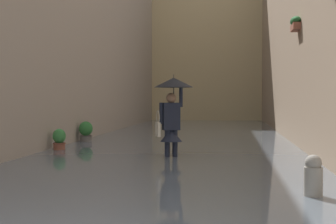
% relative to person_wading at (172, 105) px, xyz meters
% --- Properties ---
extents(ground_plane, '(66.61, 66.61, 0.00)m').
position_rel_person_wading_xyz_m(ground_plane, '(0.11, -5.05, -1.40)').
color(ground_plane, '#605B56').
extents(flood_water, '(7.28, 32.65, 0.22)m').
position_rel_person_wading_xyz_m(flood_water, '(0.11, -5.05, -1.29)').
color(flood_water, slate).
rests_on(flood_water, ground_plane).
extents(building_facade_far, '(10.08, 1.80, 10.65)m').
position_rel_person_wading_xyz_m(building_facade_far, '(0.11, -19.27, 3.92)').
color(building_facade_far, tan).
rests_on(building_facade_far, ground_plane).
extents(person_wading, '(0.91, 0.91, 2.09)m').
position_rel_person_wading_xyz_m(person_wading, '(0.00, 0.00, 0.00)').
color(person_wading, '#2D2319').
rests_on(person_wading, ground_plane).
extents(potted_plant_near_right, '(0.42, 0.42, 0.83)m').
position_rel_person_wading_xyz_m(potted_plant_near_right, '(3.09, -3.65, -0.96)').
color(potted_plant_near_right, '#66605B').
rests_on(potted_plant_near_right, ground_plane).
extents(potted_plant_mid_right, '(0.34, 0.34, 0.76)m').
position_rel_person_wading_xyz_m(potted_plant_mid_right, '(3.08, -1.19, -1.00)').
color(potted_plant_mid_right, brown).
rests_on(potted_plant_mid_right, ground_plane).
extents(mooring_bollard, '(0.25, 0.25, 0.79)m').
position_rel_person_wading_xyz_m(mooring_bollard, '(-2.44, 4.30, -1.01)').
color(mooring_bollard, gray).
rests_on(mooring_bollard, ground_plane).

